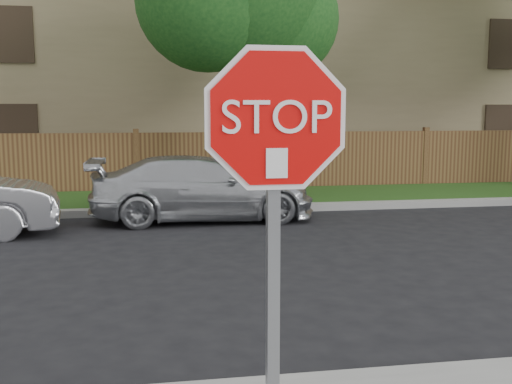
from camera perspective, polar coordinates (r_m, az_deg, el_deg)
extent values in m
cube|color=gray|center=(12.77, -11.62, -1.86)|extent=(70.00, 0.30, 0.15)
cube|color=#1E4714|center=(14.40, -11.39, -0.82)|extent=(70.00, 3.00, 0.12)
cube|color=#50301C|center=(15.90, -11.29, 2.68)|extent=(70.00, 0.12, 1.60)
cube|color=#8F7F59|center=(21.45, -11.02, 9.87)|extent=(34.00, 8.00, 6.00)
cylinder|color=#382B21|center=(14.28, -1.47, 6.92)|extent=(0.44, 0.44, 3.92)
sphere|color=#144215|center=(14.88, 1.90, 16.15)|extent=(3.00, 3.00, 3.00)
cube|color=gray|center=(3.20, 1.61, -9.32)|extent=(0.06, 0.06, 2.30)
cylinder|color=white|center=(2.99, 1.92, 7.00)|extent=(1.01, 0.02, 1.01)
cylinder|color=red|center=(2.98, 1.97, 7.00)|extent=(0.93, 0.02, 0.93)
cube|color=white|center=(2.98, 2.00, 2.76)|extent=(0.11, 0.00, 0.15)
imported|color=#B9BCC1|center=(11.96, -5.11, 0.37)|extent=(4.44, 1.83, 1.28)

